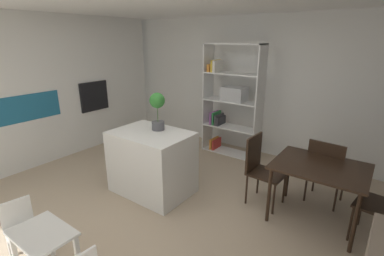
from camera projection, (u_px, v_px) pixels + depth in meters
ground_plane at (161, 207)px, 3.79m from camera, size 9.25×9.25×0.00m
back_partition at (250, 86)px, 5.43m from camera, size 6.72×0.06×2.60m
tall_cabinet_run_left at (36, 89)px, 5.06m from camera, size 0.66×4.80×2.60m
cabinet_niche_splashback at (30, 107)px, 4.70m from camera, size 0.01×1.01×0.45m
built_in_oven at (94, 96)px, 5.66m from camera, size 0.06×0.62×0.58m
kitchen_island at (152, 162)px, 4.06m from camera, size 1.11×0.79×0.92m
potted_plant_on_island at (157, 108)px, 3.94m from camera, size 0.22×0.22×0.54m
open_bookshelf at (230, 100)px, 5.29m from camera, size 1.11×0.37×2.10m
child_table at (44, 241)px, 2.56m from camera, size 0.58×0.41×0.51m
child_chair_left at (20, 226)px, 2.87m from camera, size 0.34×0.34×0.61m
dining_table at (320, 172)px, 3.32m from camera, size 1.04×0.84×0.75m
dining_chair_island_side at (260, 165)px, 3.78m from camera, size 0.47×0.43×0.95m
dining_chair_far at (326, 167)px, 3.70m from camera, size 0.48×0.44×0.92m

